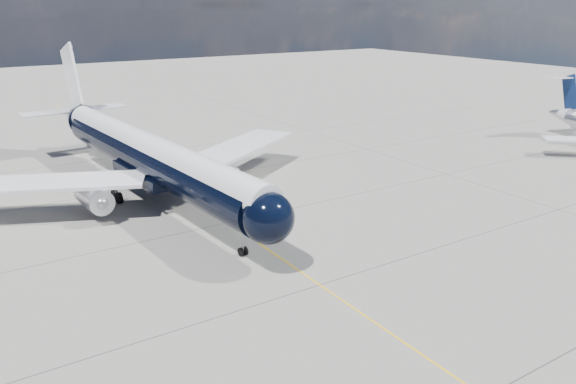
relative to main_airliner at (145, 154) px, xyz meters
name	(u,v)px	position (x,y,z in m)	size (l,w,h in m)	color
ground	(206,208)	(3.72, -6.83, -4.72)	(320.00, 320.00, 0.00)	gray
taxiway_centerline	(228,223)	(3.72, -11.83, -4.72)	(0.16, 160.00, 0.01)	yellow
main_airliner	(145,154)	(0.00, 0.00, 0.00)	(43.21, 52.72, 15.22)	black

